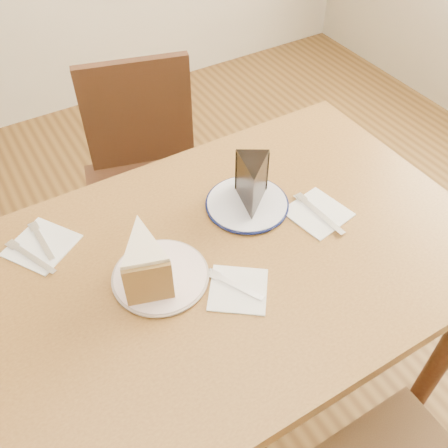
{
  "coord_description": "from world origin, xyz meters",
  "views": [
    {
      "loc": [
        -0.41,
        -0.65,
        1.64
      ],
      "look_at": [
        0.0,
        0.05,
        0.8
      ],
      "focal_mm": 40.0,
      "sensor_mm": 36.0,
      "label": 1
    }
  ],
  "objects_px": {
    "chair_far": "(151,183)",
    "carrot_cake": "(145,258)",
    "table": "(233,277)",
    "chocolate_cake": "(252,187)",
    "plate_cream": "(161,276)",
    "plate_navy": "(247,204)"
  },
  "relations": [
    {
      "from": "chair_far",
      "to": "carrot_cake",
      "type": "bearing_deg",
      "value": 82.29
    },
    {
      "from": "table",
      "to": "chocolate_cake",
      "type": "distance_m",
      "value": 0.23
    },
    {
      "from": "table",
      "to": "chair_far",
      "type": "height_order",
      "value": "chair_far"
    },
    {
      "from": "plate_cream",
      "to": "chair_far",
      "type": "bearing_deg",
      "value": 69.55
    },
    {
      "from": "plate_cream",
      "to": "plate_navy",
      "type": "relative_size",
      "value": 1.02
    },
    {
      "from": "plate_navy",
      "to": "chocolate_cake",
      "type": "distance_m",
      "value": 0.07
    },
    {
      "from": "plate_navy",
      "to": "chocolate_cake",
      "type": "bearing_deg",
      "value": -61.18
    },
    {
      "from": "chair_far",
      "to": "plate_navy",
      "type": "height_order",
      "value": "chair_far"
    },
    {
      "from": "chocolate_cake",
      "to": "chair_far",
      "type": "bearing_deg",
      "value": -49.35
    },
    {
      "from": "table",
      "to": "plate_cream",
      "type": "xyz_separation_m",
      "value": [
        -0.18,
        0.02,
        0.1
      ]
    },
    {
      "from": "table",
      "to": "carrot_cake",
      "type": "distance_m",
      "value": 0.26
    },
    {
      "from": "plate_cream",
      "to": "chocolate_cake",
      "type": "xyz_separation_m",
      "value": [
        0.3,
        0.09,
        0.06
      ]
    },
    {
      "from": "plate_cream",
      "to": "carrot_cake",
      "type": "relative_size",
      "value": 1.52
    },
    {
      "from": "table",
      "to": "carrot_cake",
      "type": "relative_size",
      "value": 8.76
    },
    {
      "from": "carrot_cake",
      "to": "chocolate_cake",
      "type": "distance_m",
      "value": 0.33
    },
    {
      "from": "chair_far",
      "to": "chocolate_cake",
      "type": "height_order",
      "value": "same"
    },
    {
      "from": "table",
      "to": "plate_navy",
      "type": "bearing_deg",
      "value": 45.66
    },
    {
      "from": "carrot_cake",
      "to": "chocolate_cake",
      "type": "bearing_deg",
      "value": 29.65
    },
    {
      "from": "chair_far",
      "to": "plate_navy",
      "type": "xyz_separation_m",
      "value": [
        0.07,
        -0.49,
        0.27
      ]
    },
    {
      "from": "chair_far",
      "to": "chocolate_cake",
      "type": "xyz_separation_m",
      "value": [
        0.08,
        -0.5,
        0.33
      ]
    },
    {
      "from": "table",
      "to": "plate_navy",
      "type": "relative_size",
      "value": 5.86
    },
    {
      "from": "chair_far",
      "to": "plate_cream",
      "type": "xyz_separation_m",
      "value": [
        -0.22,
        -0.59,
        0.27
      ]
    }
  ]
}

